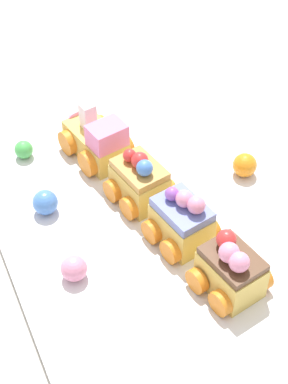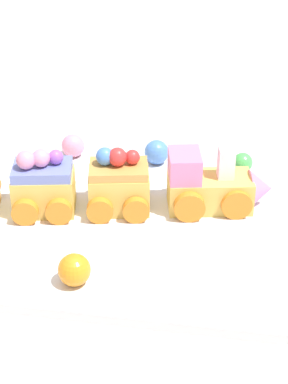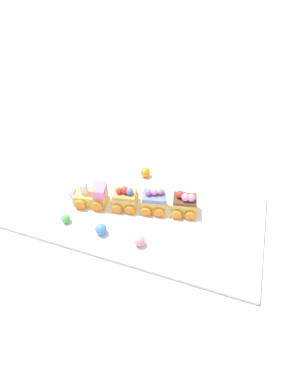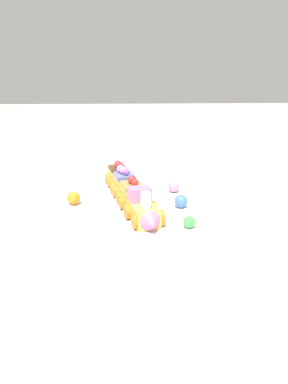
# 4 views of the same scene
# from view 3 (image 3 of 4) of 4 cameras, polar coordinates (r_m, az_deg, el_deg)

# --- Properties ---
(ground_plane) EXTENTS (10.00, 10.00, 0.00)m
(ground_plane) POSITION_cam_3_polar(r_m,az_deg,el_deg) (0.86, -2.64, -3.32)
(ground_plane) COLOR beige
(display_board) EXTENTS (0.74, 0.35, 0.01)m
(display_board) POSITION_cam_3_polar(r_m,az_deg,el_deg) (0.86, -2.65, -3.05)
(display_board) COLOR white
(display_board) RESTS_ON ground_plane
(cake_train_locomotive) EXTENTS (0.12, 0.08, 0.07)m
(cake_train_locomotive) POSITION_cam_3_polar(r_m,az_deg,el_deg) (0.86, -10.44, -0.76)
(cake_train_locomotive) COLOR #E0BC56
(cake_train_locomotive) RESTS_ON display_board
(cake_car_caramel) EXTENTS (0.08, 0.08, 0.07)m
(cake_car_caramel) POSITION_cam_3_polar(r_m,az_deg,el_deg) (0.84, -3.62, -1.28)
(cake_car_caramel) COLOR #E0BC56
(cake_car_caramel) RESTS_ON display_board
(cake_car_blueberry) EXTENTS (0.08, 0.08, 0.07)m
(cake_car_blueberry) POSITION_cam_3_polar(r_m,az_deg,el_deg) (0.83, 1.89, -1.72)
(cake_car_blueberry) COLOR #E0BC56
(cake_car_blueberry) RESTS_ON display_board
(cake_car_chocolate) EXTENTS (0.08, 0.08, 0.07)m
(cake_car_chocolate) POSITION_cam_3_polar(r_m,az_deg,el_deg) (0.83, 7.68, -2.26)
(cake_car_chocolate) COLOR #E0BC56
(cake_car_chocolate) RESTS_ON display_board
(gumball_pink) EXTENTS (0.03, 0.03, 0.03)m
(gumball_pink) POSITION_cam_3_polar(r_m,az_deg,el_deg) (0.76, -0.89, -9.26)
(gumball_pink) COLOR pink
(gumball_pink) RESTS_ON display_board
(gumball_green) EXTENTS (0.02, 0.02, 0.02)m
(gumball_green) POSITION_cam_3_polar(r_m,az_deg,el_deg) (0.84, -14.69, -4.94)
(gumball_green) COLOR #4CBC56
(gumball_green) RESTS_ON display_board
(gumball_orange) EXTENTS (0.03, 0.03, 0.03)m
(gumball_orange) POSITION_cam_3_polar(r_m,az_deg,el_deg) (0.93, 0.48, 3.74)
(gumball_orange) COLOR orange
(gumball_orange) RESTS_ON display_board
(gumball_blue) EXTENTS (0.03, 0.03, 0.03)m
(gumball_blue) POSITION_cam_3_polar(r_m,az_deg,el_deg) (0.79, -8.23, -7.02)
(gumball_blue) COLOR #4C84E0
(gumball_blue) RESTS_ON display_board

